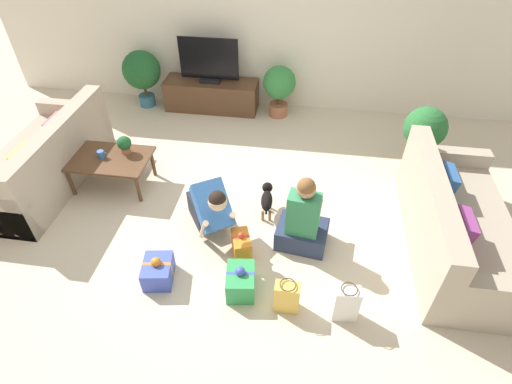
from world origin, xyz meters
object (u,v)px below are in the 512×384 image
Objects in this scene: tv at (209,63)px; person_sitting at (303,222)px; gift_box_b at (158,271)px; tabletop_plant at (124,144)px; potted_plant_corner_right at (424,132)px; gift_box_c at (241,245)px; potted_plant_back_left at (142,72)px; gift_box_a at (241,281)px; potted_plant_back_right at (279,86)px; dog at (267,198)px; sofa_left at (44,162)px; person_kneeling at (210,208)px; tv_console at (212,95)px; gift_bag_b at (346,303)px; gift_bag_a at (287,297)px; mug at (101,154)px; sofa_right at (454,226)px; coffee_table at (110,161)px.

tv reaches higher than person_sitting.
tabletop_plant is at bearing 120.30° from gift_box_b.
gift_box_c is (-1.99, -1.80, -0.42)m from potted_plant_corner_right.
person_sitting reaches higher than gift_box_c.
potted_plant_corner_right is 3.92× the size of tabletop_plant.
gift_box_a is at bearing -57.37° from potted_plant_back_left.
tv is 1.12m from potted_plant_back_right.
person_sitting reaches higher than dog.
sofa_left reaches higher than person_kneeling.
gift_box_c is (1.01, -2.98, -0.10)m from tv_console.
dog is 1.18× the size of gift_bag_b.
gift_bag_a is (-0.09, -0.81, -0.16)m from person_sitting.
person_sitting is 2.35m from tabletop_plant.
person_kneeling is 1.58m from mug.
tabletop_plant is at bearing 81.00° from sofa_right.
gift_box_a is (2.69, -1.29, -0.16)m from sofa_left.
gift_box_a is at bearing 163.21° from gift_bag_a.
gift_box_b is (-0.36, -0.72, -0.22)m from person_kneeling.
tv is 4.06× the size of tabletop_plant.
sofa_left is 5.39× the size of gift_box_b.
gift_box_b is (0.26, -3.40, -0.12)m from tv_console.
potted_plant_back_right reaches higher than person_kneeling.
gift_bag_a is at bearing -37.18° from tabletop_plant.
gift_bag_b is 3.25m from mug.
person_sitting is at bearing 21.33° from gift_box_c.
tv_console is 3.88× the size of gift_box_b.
potted_plant_corner_right is at bearing 39.15° from gift_box_b.
tv_console is 1.83× the size of potted_plant_back_right.
person_sitting is at bearing -15.62° from coffee_table.
sofa_right is at bearing 22.98° from gift_box_a.
potted_plant_back_left reaches higher than mug.
potted_plant_back_right is 3.57× the size of tabletop_plant.
tabletop_plant is at bearing 100.02° from sofa_left.
sofa_right is 3.93m from coffee_table.
gift_box_b is (1.02, -1.32, -0.25)m from coffee_table.
coffee_table is (0.85, 0.05, 0.07)m from sofa_left.
sofa_right is 2.11× the size of coffee_table.
tv is 2.27m from mug.
potted_plant_back_left reaches higher than sofa_left.
dog is at bearing -44.81° from potted_plant_back_left.
sofa_left is 1.39× the size of tv_console.
person_kneeling is 0.69m from dog.
gift_box_b is 1.74m from tabletop_plant.
gift_box_a is 1.13× the size of gift_box_c.
potted_plant_back_left is at bearing 96.70° from mug.
gift_box_b is at bearing -68.22° from potted_plant_back_left.
person_sitting is (-1.39, -1.57, -0.22)m from potted_plant_corner_right.
gift_box_c is at bearing 29.81° from gift_box_b.
potted_plant_corner_right is 2.13× the size of gift_bag_b.
tabletop_plant reaches higher than mug.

